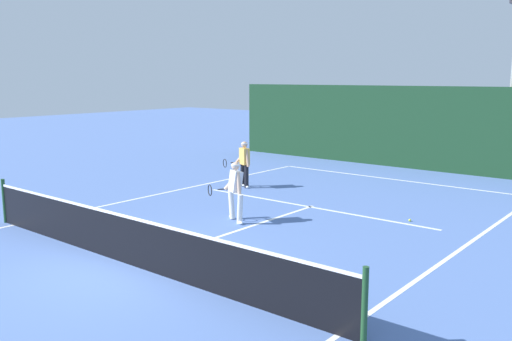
% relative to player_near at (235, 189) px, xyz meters
% --- Properties ---
extents(ground_plane, '(80.00, 80.00, 0.00)m').
position_rel_player_near_xyz_m(ground_plane, '(0.62, -3.75, -0.83)').
color(ground_plane, '#4F6DAC').
extents(court_line_baseline_far, '(9.26, 0.10, 0.01)m').
position_rel_player_near_xyz_m(court_line_baseline_far, '(0.62, 7.91, -0.83)').
color(court_line_baseline_far, white).
rests_on(court_line_baseline_far, ground_plane).
extents(court_line_sideline_left, '(0.10, 23.32, 0.01)m').
position_rel_player_near_xyz_m(court_line_sideline_left, '(-4.01, -3.75, -0.83)').
color(court_line_sideline_left, white).
rests_on(court_line_sideline_left, ground_plane).
extents(court_line_sideline_right, '(0.10, 23.32, 0.01)m').
position_rel_player_near_xyz_m(court_line_sideline_right, '(5.24, -3.75, -0.83)').
color(court_line_sideline_right, white).
rests_on(court_line_sideline_right, ground_plane).
extents(court_line_service, '(7.55, 0.10, 0.01)m').
position_rel_player_near_xyz_m(court_line_service, '(0.62, 2.50, -0.83)').
color(court_line_service, white).
rests_on(court_line_service, ground_plane).
extents(court_line_centre, '(0.10, 6.40, 0.01)m').
position_rel_player_near_xyz_m(court_line_centre, '(0.62, -0.55, -0.83)').
color(court_line_centre, white).
rests_on(court_line_centre, ground_plane).
extents(tennis_net, '(10.15, 0.09, 1.12)m').
position_rel_player_near_xyz_m(tennis_net, '(0.62, -3.75, -0.32)').
color(tennis_net, '#1E4723').
rests_on(tennis_net, ground_plane).
extents(player_near, '(1.05, 0.81, 1.53)m').
position_rel_player_near_xyz_m(player_near, '(0.00, 0.00, 0.00)').
color(player_near, silver).
rests_on(player_near, ground_plane).
extents(player_far, '(0.96, 0.82, 1.53)m').
position_rel_player_near_xyz_m(player_far, '(-2.65, 3.47, 0.01)').
color(player_far, black).
rests_on(player_far, ground_plane).
extents(tennis_ball, '(0.07, 0.07, 0.07)m').
position_rel_player_near_xyz_m(tennis_ball, '(3.45, 2.80, -0.80)').
color(tennis_ball, '#D1E033').
rests_on(tennis_ball, ground_plane).
extents(back_fence_windscreen, '(17.85, 0.12, 3.28)m').
position_rel_player_near_xyz_m(back_fence_windscreen, '(0.62, 10.57, 0.81)').
color(back_fence_windscreen, '#173921').
rests_on(back_fence_windscreen, ground_plane).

